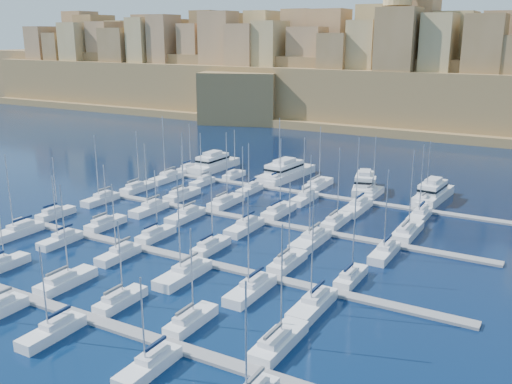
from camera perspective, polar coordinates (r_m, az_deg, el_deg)
The scene contains 53 objects.
ground at distance 99.57m, azimuth -1.93°, elevation -4.69°, with size 600.00×600.00×0.00m, color black.
pontoon_near at distance 75.15m, azimuth -15.91°, elevation -12.20°, with size 84.00×2.00×0.40m, color slate.
pontoon_mid_near at distance 90.19m, azimuth -5.94°, elevation -6.85°, with size 84.00×2.00×0.40m, color slate.
pontoon_mid_far at distance 107.66m, azimuth 0.85°, elevation -2.99°, with size 84.00×2.00×0.40m, color slate.
pontoon_far at distance 126.54m, azimuth 5.65°, elevation -0.22°, with size 84.00×2.00×0.40m, color slate.
sailboat_1 at distance 95.01m, azimuth -24.06°, elevation -6.66°, with size 2.51×8.37×12.11m.
sailboat_2 at distance 85.73m, azimuth -18.50°, elevation -8.44°, with size 2.84×9.46×14.98m.
sailboat_3 at distance 78.11m, azimuth -13.42°, elevation -10.48°, with size 2.43×8.09×11.82m.
sailboat_4 at distance 71.61m, azimuth -6.54°, elevation -12.64°, with size 2.49×8.30×12.71m.
sailboat_5 at distance 66.77m, azimuth 2.26°, elevation -14.75°, with size 2.96×9.86×14.94m.
sailboat_9 at distance 72.85m, azimuth -19.68°, elevation -13.01°, with size 2.57×8.57×11.87m.
sailboat_10 at distance 63.68m, azimuth -10.66°, elevation -16.73°, with size 2.57×8.56×11.32m.
sailboat_12 at distance 117.42m, azimuth -19.41°, elevation -2.05°, with size 2.43×8.09×12.14m.
sailboat_13 at distance 108.53m, azimuth -14.83°, elevation -3.09°, with size 2.57×8.55×12.00m.
sailboat_14 at distance 100.86m, azimuth -10.01°, elevation -4.22°, with size 2.51×8.37×12.44m.
sailboat_15 at distance 94.31m, azimuth -4.54°, elevation -5.44°, with size 2.53×8.44×13.48m.
sailboat_16 at distance 87.93m, azimuth 3.15°, elevation -7.01°, with size 2.67×8.89×13.48m.
sailboat_17 at distance 83.84m, azimuth 9.46°, elevation -8.38°, with size 2.40×7.98×13.17m.
sailboat_18 at distance 109.22m, azimuth -22.79°, elevation -3.67°, with size 2.98×9.92×15.01m.
sailboat_19 at distance 102.35m, azimuth -18.96°, elevation -4.56°, with size 2.45×8.17×12.42m.
sailboat_20 at distance 93.32m, azimuth -13.57°, elevation -6.08°, with size 2.48×8.25×12.68m.
sailboat_21 at distance 84.33m, azimuth -7.26°, elevation -8.11°, with size 3.16×10.53×16.00m.
sailboat_22 at distance 78.89m, azimuth -0.52°, elevation -9.72°, with size 2.98×9.94×15.33m.
sailboat_23 at distance 75.10m, azimuth 5.70°, elevation -11.17°, with size 3.01×10.03×16.54m.
sailboat_24 at distance 131.73m, azimuth -11.77°, elevation 0.40°, with size 2.73×9.09×13.98m.
sailboat_25 at distance 124.51m, azimuth -7.41°, elevation -0.28°, with size 2.96×9.88×14.54m.
sailboat_26 at distance 118.38m, azimuth -3.06°, elevation -1.00°, with size 3.00×10.01×15.52m.
sailboat_27 at distance 112.35m, azimuth 2.28°, elevation -1.90°, with size 2.95×9.83×15.42m.
sailboat_28 at distance 107.31m, azimuth 8.00°, elevation -2.90°, with size 2.75×9.16×14.86m.
sailboat_29 at distance 104.24m, azimuth 14.89°, elevation -3.83°, with size 3.23×10.76×15.58m.
sailboat_30 at distance 124.58m, azimuth -15.25°, elevation -0.70°, with size 2.70×9.00×14.79m.
sailboat_31 at distance 115.73m, azimuth -10.60°, elevation -1.65°, with size 2.81×9.37×14.32m.
sailboat_32 at distance 110.26m, azimuth -7.04°, elevation -2.36°, with size 2.87×9.56×14.80m.
sailboat_33 at distance 103.15m, azimuth -1.13°, elevation -3.50°, with size 2.94×9.79×15.97m.
sailboat_34 at distance 96.95m, azimuth 5.49°, elevation -4.84°, with size 3.27×10.90×15.94m.
sailboat_35 at distance 93.75m, azimuth 12.73°, elevation -5.91°, with size 2.73×9.10×14.72m.
sailboat_36 at distance 148.70m, azimuth -6.69°, elevation 2.34°, with size 2.43×8.11×12.61m.
sailboat_37 at distance 140.95m, azimuth -2.23°, elevation 1.70°, with size 2.26×7.53×12.21m.
sailboat_38 at distance 135.93m, azimuth 2.20°, elevation 1.20°, with size 2.75×9.18×15.92m.
sailboat_39 at distance 132.49m, azimuth 6.20°, elevation 0.74°, with size 3.23×10.78×14.49m.
sailboat_40 at distance 127.26m, azimuth 11.53°, elevation -0.12°, with size 2.72×9.06×13.68m.
sailboat_41 at distance 124.05m, azimuth 16.57°, elevation -0.88°, with size 2.51×8.38×13.62m.
sailboat_42 at distance 139.63m, azimuth -8.93°, elevation 1.41°, with size 3.02×10.08×16.08m.
sailboat_43 at distance 134.90m, azimuth -5.37°, elevation 1.01°, with size 2.29×7.64×12.73m.
sailboat_44 at distance 127.82m, azimuth -0.61°, elevation 0.25°, with size 2.47×8.23×11.64m.
sailboat_45 at distance 121.37m, azimuth 4.86°, elevation -0.62°, with size 2.75×9.16×14.21m.
sailboat_46 at distance 116.33m, azimuth 10.06°, elevation -1.52°, with size 3.26×10.85×15.37m.
sailboat_47 at distance 113.77m, azimuth 16.03°, elevation -2.29°, with size 2.81×9.36×15.06m.
motor_yacht_a at distance 149.57m, azimuth -4.24°, elevation 2.88°, with size 5.49×16.90×5.25m.
motor_yacht_b at distance 140.53m, azimuth 2.98°, elevation 2.07°, with size 7.39×19.65×5.25m.
motor_yacht_c at distance 130.83m, azimuth 10.79°, elevation 0.79°, with size 8.13×15.47×5.25m.
motor_yacht_d at distance 127.24m, azimuth 17.28°, elevation -0.06°, with size 5.77×15.68×5.25m.
fortified_city at distance 240.70m, azimuth 17.99°, elevation 10.12°, with size 460.00×108.95×59.52m.
Camera 1 is at (49.01, -79.53, 34.44)m, focal length 40.00 mm.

